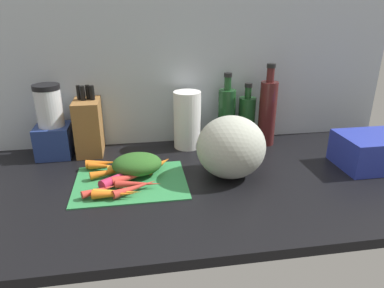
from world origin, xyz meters
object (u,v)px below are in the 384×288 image
(carrot_3, at_px, (113,172))
(carrot_6, at_px, (131,168))
(cutting_board, at_px, (131,182))
(winter_squash, at_px, (231,147))
(carrot_10, at_px, (159,164))
(carrot_0, at_px, (138,184))
(carrot_7, at_px, (103,166))
(bottle_0, at_px, (227,115))
(carrot_4, at_px, (100,190))
(carrot_1, at_px, (135,188))
(carrot_2, at_px, (130,177))
(carrot_8, at_px, (102,163))
(bottle_1, at_px, (247,119))
(carrot_5, at_px, (114,194))
(paper_towel_roll, at_px, (187,120))
(knife_block, at_px, (89,126))
(blender_appliance, at_px, (52,126))
(bottle_2, at_px, (267,112))
(carrot_9, at_px, (118,192))
(dish_rack, at_px, (377,151))

(carrot_3, relative_size, carrot_6, 0.97)
(cutting_board, relative_size, winter_squash, 1.57)
(carrot_10, bearing_deg, carrot_0, -120.95)
(carrot_7, relative_size, bottle_0, 0.33)
(cutting_board, distance_m, carrot_4, 0.12)
(carrot_1, bearing_deg, winter_squash, 12.57)
(carrot_2, xyz_separation_m, carrot_6, (0.00, 0.07, -0.00))
(carrot_4, xyz_separation_m, carrot_7, (-0.00, 0.17, 0.00))
(carrot_0, distance_m, carrot_10, 0.15)
(carrot_8, relative_size, bottle_1, 0.44)
(carrot_4, height_order, carrot_6, carrot_6)
(carrot_5, relative_size, paper_towel_roll, 0.55)
(winter_squash, bearing_deg, carrot_6, 169.04)
(cutting_board, distance_m, knife_block, 0.35)
(carrot_6, xyz_separation_m, blender_appliance, (-0.29, 0.21, 0.10))
(blender_appliance, bearing_deg, carrot_8, -39.66)
(carrot_0, distance_m, carrot_8, 0.21)
(paper_towel_roll, bearing_deg, carrot_8, -153.79)
(carrot_6, relative_size, bottle_2, 0.46)
(carrot_8, bearing_deg, carrot_9, -73.95)
(carrot_6, height_order, carrot_8, carrot_8)
(carrot_5, relative_size, bottle_2, 0.38)
(carrot_9, height_order, bottle_2, bottle_2)
(carrot_3, bearing_deg, carrot_8, 120.00)
(carrot_3, bearing_deg, carrot_7, 124.75)
(knife_block, xyz_separation_m, bottle_1, (0.65, 0.02, -0.01))
(knife_block, height_order, bottle_2, bottle_2)
(carrot_1, xyz_separation_m, carrot_6, (-0.01, 0.14, 0.00))
(carrot_6, distance_m, carrot_9, 0.16)
(carrot_6, height_order, dish_rack, dish_rack)
(cutting_board, bearing_deg, knife_block, 118.23)
(knife_block, bearing_deg, carrot_0, -62.05)
(carrot_3, relative_size, blender_appliance, 0.54)
(carrot_7, xyz_separation_m, bottle_2, (0.66, 0.17, 0.12))
(carrot_3, xyz_separation_m, winter_squash, (0.40, -0.05, 0.09))
(knife_block, bearing_deg, dish_rack, -16.12)
(bottle_1, bearing_deg, carrot_1, -141.49)
(carrot_3, distance_m, carrot_8, 0.08)
(carrot_8, height_order, bottle_0, bottle_0)
(carrot_2, bearing_deg, carrot_8, 127.65)
(carrot_3, height_order, bottle_1, bottle_1)
(knife_block, distance_m, paper_towel_roll, 0.39)
(carrot_5, distance_m, bottle_1, 0.69)
(bottle_0, bearing_deg, carrot_9, -138.05)
(carrot_6, xyz_separation_m, bottle_0, (0.40, 0.24, 0.10))
(carrot_7, distance_m, bottle_0, 0.55)
(cutting_board, relative_size, carrot_6, 2.35)
(carrot_2, distance_m, blender_appliance, 0.42)
(carrot_2, bearing_deg, bottle_2, 25.63)
(carrot_4, relative_size, bottle_2, 0.34)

